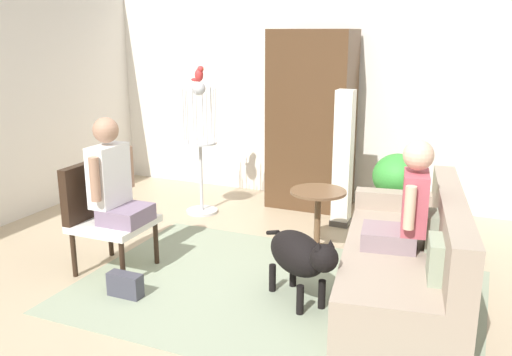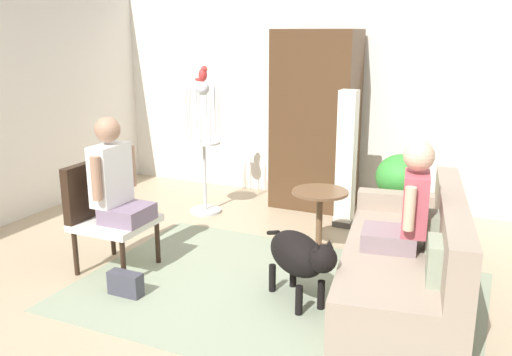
% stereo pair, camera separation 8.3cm
% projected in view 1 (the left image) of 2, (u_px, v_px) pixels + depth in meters
% --- Properties ---
extents(ground_plane, '(7.32, 7.32, 0.00)m').
position_uv_depth(ground_plane, '(251.00, 290.00, 4.45)').
color(ground_plane, tan).
extents(back_wall, '(6.70, 0.12, 2.60)m').
position_uv_depth(back_wall, '(344.00, 94.00, 6.53)').
color(back_wall, silver).
rests_on(back_wall, ground).
extents(area_rug, '(3.15, 2.16, 0.01)m').
position_uv_depth(area_rug, '(275.00, 291.00, 4.41)').
color(area_rug, gray).
rests_on(area_rug, ground).
extents(couch, '(1.17, 2.16, 0.83)m').
position_uv_depth(couch, '(409.00, 261.00, 4.28)').
color(couch, gray).
rests_on(couch, ground).
extents(armchair, '(0.60, 0.60, 0.94)m').
position_uv_depth(armchair, '(101.00, 209.00, 4.73)').
color(armchair, black).
rests_on(armchair, ground).
extents(person_on_couch, '(0.52, 0.52, 0.84)m').
position_uv_depth(person_on_couch, '(407.00, 205.00, 4.15)').
color(person_on_couch, gray).
extents(person_on_armchair, '(0.44, 0.54, 0.89)m').
position_uv_depth(person_on_armchair, '(114.00, 180.00, 4.60)').
color(person_on_armchair, slate).
extents(round_end_table, '(0.52, 0.52, 0.60)m').
position_uv_depth(round_end_table, '(318.00, 211.00, 5.11)').
color(round_end_table, brown).
rests_on(round_end_table, ground).
extents(dog, '(0.76, 0.64, 0.61)m').
position_uv_depth(dog, '(300.00, 255.00, 4.15)').
color(dog, black).
rests_on(dog, ground).
extents(bird_cage_stand, '(0.37, 0.37, 1.49)m').
position_uv_depth(bird_cage_stand, '(200.00, 152.00, 6.16)').
color(bird_cage_stand, silver).
rests_on(bird_cage_stand, ground).
extents(parrot, '(0.17, 0.10, 0.17)m').
position_uv_depth(parrot, '(199.00, 74.00, 5.93)').
color(parrot, red).
rests_on(parrot, bird_cage_stand).
extents(potted_plant, '(0.50, 0.50, 0.85)m').
position_uv_depth(potted_plant, '(397.00, 184.00, 5.51)').
color(potted_plant, '#4C5156').
rests_on(potted_plant, ground).
extents(column_lamp, '(0.20, 0.20, 1.45)m').
position_uv_depth(column_lamp, '(343.00, 160.00, 5.75)').
color(column_lamp, '#4C4742').
rests_on(column_lamp, ground).
extents(armoire_cabinet, '(0.93, 0.56, 2.04)m').
position_uv_depth(armoire_cabinet, '(311.00, 121.00, 6.34)').
color(armoire_cabinet, '#4C331E').
rests_on(armoire_cabinet, ground).
extents(handbag, '(0.28, 0.11, 0.19)m').
position_uv_depth(handbag, '(125.00, 285.00, 4.31)').
color(handbag, '#3F3F4C').
rests_on(handbag, ground).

